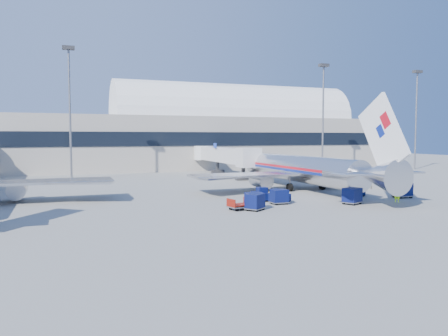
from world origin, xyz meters
name	(u,v)px	position (x,y,z in m)	size (l,w,h in m)	color
ground	(251,197)	(0.00, 0.00, 0.00)	(260.00, 260.00, 0.00)	gray
terminal	(97,137)	(-13.60, 55.96, 7.52)	(170.00, 28.15, 21.00)	#B2AA9E
airliner_main	(303,169)	(10.00, 4.51, 2.93)	(32.00, 37.26, 12.07)	silver
jetbridge_near	(221,155)	(7.60, 30.81, 3.93)	(4.40, 27.50, 6.25)	silver
mast_west	(69,93)	(-20.00, 30.00, 14.79)	(2.00, 1.20, 22.60)	slate
mast_east	(323,102)	(30.00, 30.00, 14.79)	(2.00, 1.20, 22.60)	slate
mast_far_east	(416,105)	(55.00, 30.00, 14.79)	(2.00, 1.20, 22.60)	slate
barrier_near	(361,186)	(18.00, 2.00, 0.45)	(3.00, 0.55, 0.90)	#9E9E96
barrier_mid	(380,185)	(21.30, 2.00, 0.45)	(3.00, 0.55, 0.90)	#9E9E96
barrier_far	(398,184)	(24.60, 2.00, 0.45)	(3.00, 0.55, 0.90)	#9E9E96
tug_lead	(279,196)	(1.17, -5.17, 0.72)	(2.65, 1.81, 1.58)	#091145
tug_right	(356,191)	(12.99, -3.44, 0.61)	(2.27, 2.07, 1.35)	#091145
tug_left	(260,194)	(-0.20, -3.13, 0.75)	(1.29, 2.53, 1.64)	#091145
cart_train_a	(279,196)	(0.67, -6.17, 0.86)	(1.84, 1.41, 1.61)	#091145
cart_train_b	(254,200)	(-3.27, -8.22, 0.90)	(2.10, 1.71, 1.69)	#091145
cart_train_c	(255,202)	(-3.55, -8.96, 0.89)	(2.39, 2.28, 1.67)	#091145
cart_solo_near	(352,196)	(8.17, -9.00, 0.95)	(2.48, 2.24, 1.79)	#091145
cart_solo_far	(402,190)	(17.13, -6.86, 0.97)	(2.17, 1.72, 1.82)	#091145
cart_open_red	(240,206)	(-4.88, -8.17, 0.42)	(2.50, 2.01, 0.59)	slate
ramp_worker	(397,194)	(13.85, -9.58, 0.92)	(0.67, 0.44, 1.84)	#93E918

